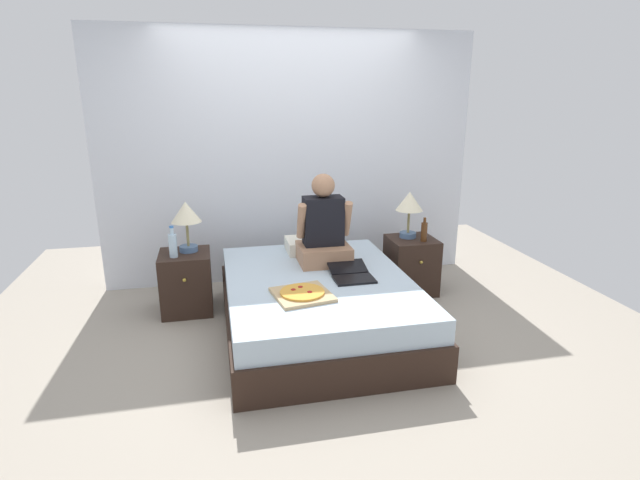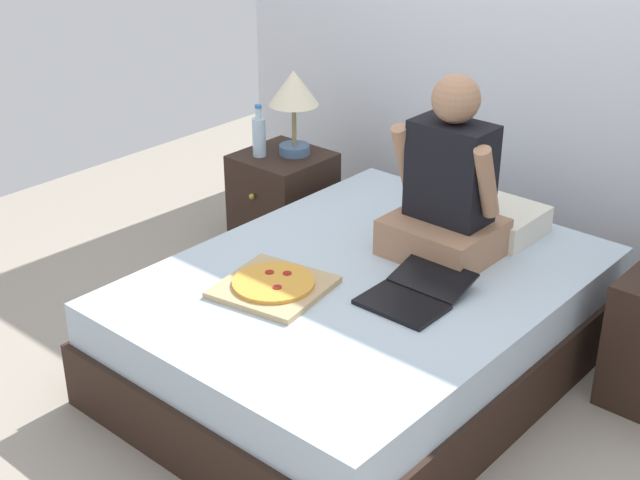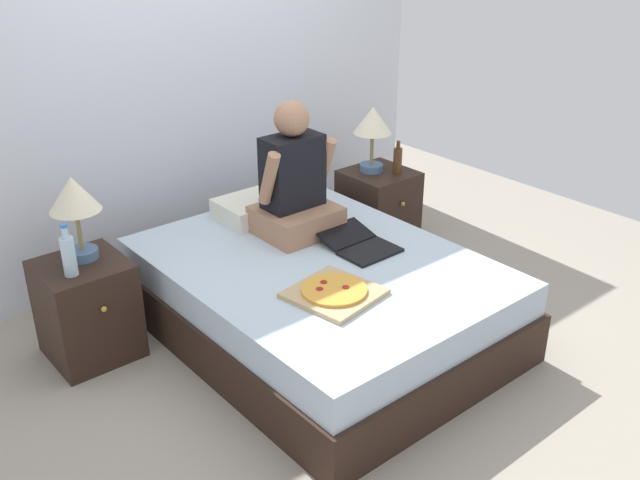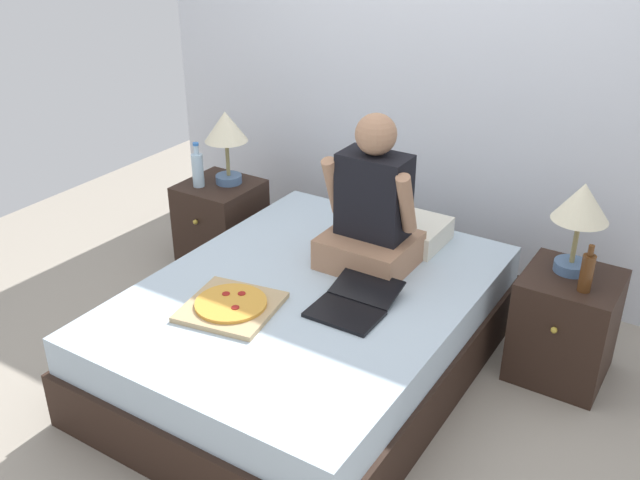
# 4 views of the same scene
# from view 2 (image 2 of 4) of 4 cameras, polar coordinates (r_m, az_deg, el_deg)

# --- Properties ---
(ground_plane) EXTENTS (5.78, 5.78, 0.00)m
(ground_plane) POSITION_cam_2_polar(r_m,az_deg,el_deg) (3.90, 2.79, -8.23)
(ground_plane) COLOR #9E9384
(wall_back) EXTENTS (3.78, 0.12, 2.50)m
(wall_back) POSITION_cam_2_polar(r_m,az_deg,el_deg) (4.48, 14.29, 13.02)
(wall_back) COLOR silver
(wall_back) RESTS_ON ground
(bed) EXTENTS (1.50, 1.98, 0.47)m
(bed) POSITION_cam_2_polar(r_m,az_deg,el_deg) (3.78, 2.86, -5.36)
(bed) COLOR black
(bed) RESTS_ON ground
(nightstand_left) EXTENTS (0.44, 0.47, 0.55)m
(nightstand_left) POSITION_cam_2_polar(r_m,az_deg,el_deg) (4.81, -2.36, 2.43)
(nightstand_left) COLOR black
(nightstand_left) RESTS_ON ground
(lamp_on_left_nightstand) EXTENTS (0.26, 0.26, 0.45)m
(lamp_on_left_nightstand) POSITION_cam_2_polar(r_m,az_deg,el_deg) (4.62, -1.69, 9.33)
(lamp_on_left_nightstand) COLOR #4C6B93
(lamp_on_left_nightstand) RESTS_ON nightstand_left
(water_bottle) EXTENTS (0.07, 0.07, 0.28)m
(water_bottle) POSITION_cam_2_polar(r_m,az_deg,el_deg) (4.67, -3.92, 6.69)
(water_bottle) COLOR silver
(water_bottle) RESTS_ON nightstand_left
(pillow) EXTENTS (0.52, 0.34, 0.12)m
(pillow) POSITION_cam_2_polar(r_m,az_deg,el_deg) (4.11, 10.38, 1.58)
(pillow) COLOR silver
(pillow) RESTS_ON bed
(person_seated) EXTENTS (0.47, 0.40, 0.78)m
(person_seated) POSITION_cam_2_polar(r_m,az_deg,el_deg) (3.75, 8.18, 3.13)
(person_seated) COLOR #A37556
(person_seated) RESTS_ON bed
(laptop) EXTENTS (0.32, 0.42, 0.07)m
(laptop) POSITION_cam_2_polar(r_m,az_deg,el_deg) (3.48, 5.92, -3.54)
(laptop) COLOR black
(laptop) RESTS_ON bed
(pizza_box) EXTENTS (0.46, 0.46, 0.05)m
(pizza_box) POSITION_cam_2_polar(r_m,az_deg,el_deg) (3.54, -3.00, -2.94)
(pizza_box) COLOR tan
(pizza_box) RESTS_ON bed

